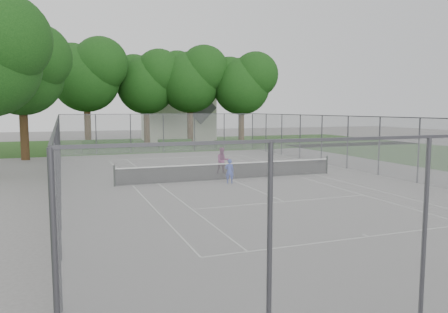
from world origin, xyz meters
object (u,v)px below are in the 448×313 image
object	(u,v)px
tennis_net	(230,170)
house	(178,108)
woman_player	(223,161)
girl_player	(229,171)

from	to	relation	value
tennis_net	house	size ratio (longest dim) A/B	1.27
tennis_net	woman_player	size ratio (longest dim) A/B	7.98
girl_player	woman_player	distance (m)	3.52
tennis_net	girl_player	world-z (taller)	girl_player
house	girl_player	xyz separation A→B (m)	(-5.45, -31.95, -3.44)
house	woman_player	xyz separation A→B (m)	(-4.59, -28.54, -3.29)
girl_player	woman_player	size ratio (longest dim) A/B	0.81
house	girl_player	world-z (taller)	house
house	girl_player	size ratio (longest dim) A/B	7.76
house	woman_player	world-z (taller)	house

